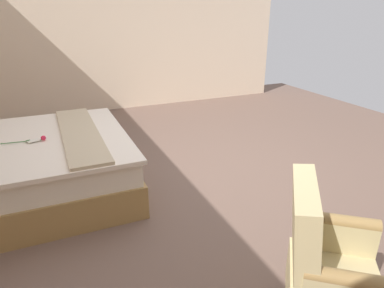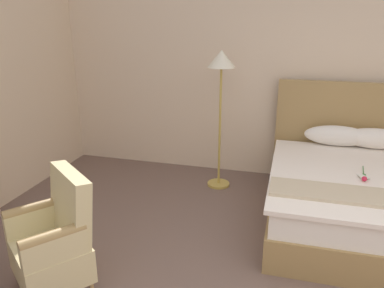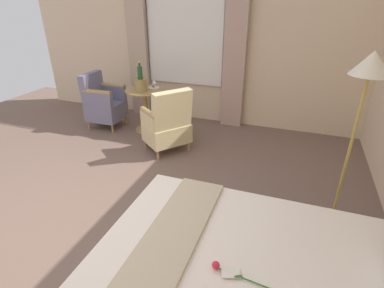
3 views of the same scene
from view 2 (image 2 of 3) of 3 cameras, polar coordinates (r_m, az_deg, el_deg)
name	(u,v)px [view 2 (image 2 of 3)]	position (r m, az deg, el deg)	size (l,w,h in m)	color
wall_headboard_side	(322,56)	(4.93, 19.23, 12.55)	(6.88, 0.12, 3.18)	beige
bed	(362,193)	(4.19, 24.43, -6.87)	(1.86, 2.07, 1.32)	#A5814C
floor_lamp_brass	(221,75)	(4.43, 4.46, 10.38)	(0.33, 0.33, 1.68)	gold
armchair_by_window	(55,240)	(3.12, -20.19, -13.62)	(0.78, 0.77, 0.95)	#A5814C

